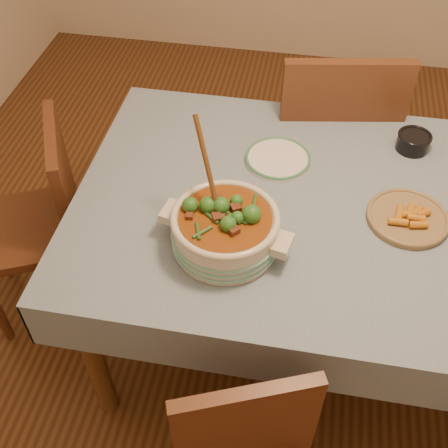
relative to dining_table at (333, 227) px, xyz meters
name	(u,v)px	position (x,y,z in m)	size (l,w,h in m)	color
floor	(311,336)	(0.00, 0.00, -0.66)	(4.50, 4.50, 0.00)	#442313
dining_table	(333,227)	(0.00, 0.00, 0.00)	(1.68, 1.08, 0.76)	brown
stew_casserole	(225,228)	(-0.32, -0.22, 0.17)	(0.40, 0.36, 0.37)	beige
white_plate	(278,159)	(-0.21, 0.19, 0.10)	(0.27, 0.27, 0.02)	silver
condiment_bowl	(414,141)	(0.24, 0.34, 0.13)	(0.14, 0.14, 0.06)	black
fried_plate	(408,217)	(0.21, -0.02, 0.11)	(0.29, 0.29, 0.04)	olive
chair_far	(331,140)	(-0.02, 0.60, -0.10)	(0.54, 0.54, 0.99)	#532F19
chair_left	(44,215)	(-1.07, 0.04, -0.18)	(0.53, 0.53, 0.86)	#532F19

